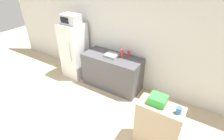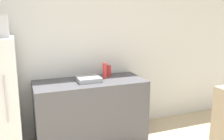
# 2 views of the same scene
# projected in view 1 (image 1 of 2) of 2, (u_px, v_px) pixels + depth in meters

# --- Properties ---
(wall_back) EXTENTS (8.00, 0.06, 2.60)m
(wall_back) POSITION_uv_depth(u_px,v_px,m) (117.00, 37.00, 4.63)
(wall_back) COLOR silver
(wall_back) RESTS_ON ground_plane
(refrigerator) EXTENTS (0.60, 0.67, 1.58)m
(refrigerator) POSITION_uv_depth(u_px,v_px,m) (74.00, 51.00, 5.10)
(refrigerator) COLOR silver
(refrigerator) RESTS_ON ground_plane
(microwave) EXTENTS (0.50, 0.35, 0.26)m
(microwave) POSITION_uv_depth(u_px,v_px,m) (71.00, 19.00, 4.61)
(microwave) COLOR #BCBCC1
(microwave) RESTS_ON refrigerator
(counter) EXTENTS (1.58, 0.67, 0.92)m
(counter) POSITION_uv_depth(u_px,v_px,m) (112.00, 72.00, 4.74)
(counter) COLOR #4C4C51
(counter) RESTS_ON ground_plane
(sink_basin) EXTENTS (0.33, 0.29, 0.06)m
(sink_basin) POSITION_uv_depth(u_px,v_px,m) (112.00, 55.00, 4.49)
(sink_basin) COLOR #9EA3A8
(sink_basin) RESTS_ON counter
(bottle_tall) EXTENTS (0.06, 0.06, 0.23)m
(bottle_tall) POSITION_uv_depth(u_px,v_px,m) (122.00, 54.00, 4.38)
(bottle_tall) COLOR red
(bottle_tall) RESTS_ON counter
(bottle_short) EXTENTS (0.07, 0.07, 0.16)m
(bottle_short) POSITION_uv_depth(u_px,v_px,m) (128.00, 54.00, 4.44)
(bottle_short) COLOR red
(bottle_short) RESTS_ON counter
(shelf_cabinet) EXTENTS (0.76, 0.36, 0.98)m
(shelf_cabinet) POSITION_uv_depth(u_px,v_px,m) (157.00, 126.00, 3.11)
(shelf_cabinet) COLOR tan
(shelf_cabinet) RESTS_ON ground_plane
(basket) EXTENTS (0.28, 0.24, 0.14)m
(basket) POSITION_uv_depth(u_px,v_px,m) (158.00, 100.00, 2.87)
(basket) COLOR green
(basket) RESTS_ON shelf_cabinet
(jar) EXTENTS (0.09, 0.09, 0.11)m
(jar) POSITION_uv_depth(u_px,v_px,m) (179.00, 111.00, 2.68)
(jar) COLOR #336BB2
(jar) RESTS_ON shelf_cabinet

